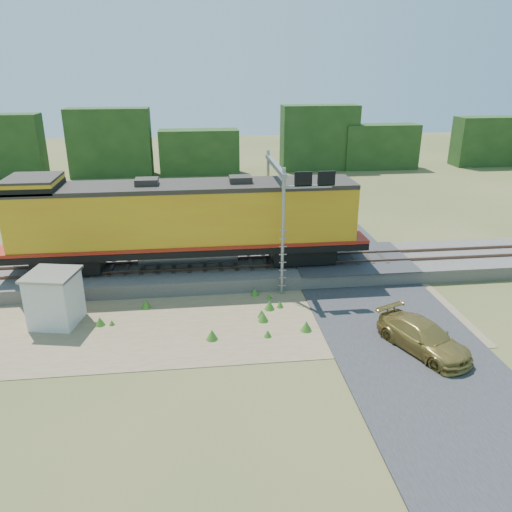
{
  "coord_description": "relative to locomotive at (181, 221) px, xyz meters",
  "views": [
    {
      "loc": [
        -2.04,
        -21.41,
        11.81
      ],
      "look_at": [
        0.87,
        3.0,
        2.4
      ],
      "focal_mm": 35.0,
      "sensor_mm": 36.0,
      "label": 1
    }
  ],
  "objects": [
    {
      "name": "car",
      "position": [
        10.56,
        -9.28,
        -2.92
      ],
      "size": [
        3.49,
        4.96,
        1.33
      ],
      "primitive_type": "imported",
      "rotation": [
        0.0,
        0.0,
        0.39
      ],
      "color": "olive",
      "rests_on": "ground"
    },
    {
      "name": "dirt_shoulder",
      "position": [
        1.03,
        -5.5,
        -3.57
      ],
      "size": [
        26.0,
        8.0,
        0.03
      ],
      "primitive_type": "cube",
      "color": "#8C7754",
      "rests_on": "ground"
    },
    {
      "name": "shed",
      "position": [
        -6.06,
        -4.78,
        -2.23
      ],
      "size": [
        2.66,
        2.66,
        2.67
      ],
      "rotation": [
        0.0,
        0.0,
        -0.2
      ],
      "color": "silver",
      "rests_on": "ground"
    },
    {
      "name": "signal_gantry",
      "position": [
        5.71,
        -0.66,
        1.68
      ],
      "size": [
        2.78,
        6.2,
        7.01
      ],
      "color": "gray",
      "rests_on": "ground"
    },
    {
      "name": "ballast",
      "position": [
        3.03,
        -0.0,
        -3.18
      ],
      "size": [
        70.0,
        5.0,
        0.8
      ],
      "primitive_type": "cube",
      "color": "slate",
      "rests_on": "ground"
    },
    {
      "name": "ground",
      "position": [
        3.03,
        -6.0,
        -3.58
      ],
      "size": [
        140.0,
        140.0,
        0.0
      ],
      "primitive_type": "plane",
      "color": "#475123",
      "rests_on": "ground"
    },
    {
      "name": "rails",
      "position": [
        3.03,
        -0.0,
        -2.7
      ],
      "size": [
        70.0,
        1.54,
        0.16
      ],
      "color": "brown",
      "rests_on": "ballast"
    },
    {
      "name": "weed_clumps",
      "position": [
        -0.47,
        -5.9,
        -3.58
      ],
      "size": [
        15.0,
        6.2,
        0.56
      ],
      "primitive_type": null,
      "color": "#397120",
      "rests_on": "ground"
    },
    {
      "name": "road",
      "position": [
        10.03,
        -5.26,
        -3.5
      ],
      "size": [
        7.0,
        66.0,
        0.86
      ],
      "color": "#38383A",
      "rests_on": "ground"
    },
    {
      "name": "tree_line_north",
      "position": [
        3.03,
        32.0,
        -0.51
      ],
      "size": [
        130.0,
        3.0,
        6.5
      ],
      "color": "#1C3814",
      "rests_on": "ground"
    },
    {
      "name": "locomotive",
      "position": [
        0.0,
        0.0,
        0.0
      ],
      "size": [
        20.62,
        3.14,
        5.32
      ],
      "color": "black",
      "rests_on": "rails"
    }
  ]
}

